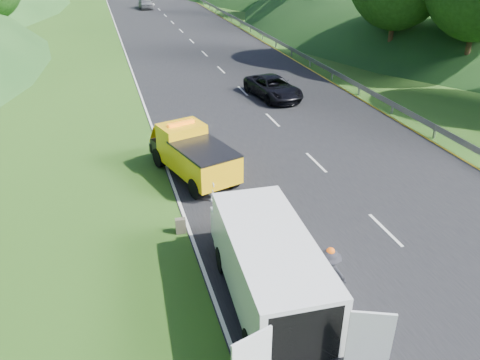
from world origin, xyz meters
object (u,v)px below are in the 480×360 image
object	(u,v)px
worker	(325,302)
suitcase	(181,226)
tow_truck	(193,153)
child	(232,239)
passing_suv	(273,98)
white_van	(268,264)
spare_tire	(315,316)
woman	(212,200)

from	to	relation	value
worker	suitcase	distance (m)	5.92
tow_truck	worker	distance (m)	9.45
child	passing_suv	distance (m)	16.50
tow_truck	white_van	world-z (taller)	white_van
tow_truck	spare_tire	world-z (taller)	tow_truck
white_van	tow_truck	bearing A→B (deg)	95.73
white_van	child	world-z (taller)	white_van
tow_truck	woman	size ratio (longest dim) A/B	3.47
worker	passing_suv	xyz separation A→B (m)	(5.28, 18.84, 0.00)
woman	passing_suv	bearing A→B (deg)	-22.06
woman	suitcase	xyz separation A→B (m)	(-1.65, -2.00, 0.30)
suitcase	passing_suv	world-z (taller)	passing_suv
woman	child	bearing A→B (deg)	-171.41
tow_truck	suitcase	bearing A→B (deg)	-124.11
tow_truck	passing_suv	size ratio (longest dim) A/B	1.11
white_van	suitcase	size ratio (longest dim) A/B	11.58
suitcase	spare_tire	bearing A→B (deg)	-61.11
child	passing_suv	size ratio (longest dim) A/B	0.19
white_van	spare_tire	xyz separation A→B (m)	(1.11, -0.98, -1.36)
tow_truck	suitcase	xyz separation A→B (m)	(-1.36, -4.34, -0.81)
child	spare_tire	xyz separation A→B (m)	(1.24, -4.35, 0.00)
white_van	spare_tire	size ratio (longest dim) A/B	11.10
woman	child	distance (m)	2.90
white_van	passing_suv	bearing A→B (deg)	72.20
child	worker	bearing A→B (deg)	-54.48
suitcase	passing_suv	bearing A→B (deg)	58.19
tow_truck	child	world-z (taller)	tow_truck
white_van	spare_tire	bearing A→B (deg)	-38.44
child	suitcase	xyz separation A→B (m)	(-1.66, 0.90, 0.30)
tow_truck	worker	size ratio (longest dim) A/B	3.01
spare_tire	passing_suv	bearing A→B (deg)	73.26
tow_truck	passing_suv	world-z (taller)	tow_truck
suitcase	child	bearing A→B (deg)	-28.55
woman	tow_truck	bearing A→B (deg)	15.39
worker	passing_suv	size ratio (longest dim) A/B	0.37
suitcase	spare_tire	xyz separation A→B (m)	(2.90, -5.26, -0.30)
child	tow_truck	bearing A→B (deg)	104.67
tow_truck	woman	bearing A→B (deg)	-99.67
tow_truck	worker	xyz separation A→B (m)	(2.06, -9.16, -1.11)
worker	suitcase	world-z (taller)	worker
suitcase	woman	bearing A→B (deg)	50.52
passing_suv	child	bearing A→B (deg)	-123.60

